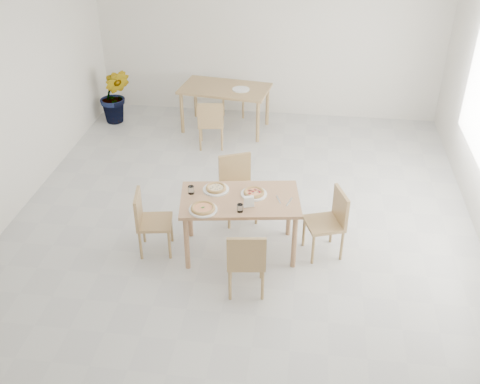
# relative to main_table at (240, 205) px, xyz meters

# --- Properties ---
(main_table) EXTENTS (1.47, 0.97, 0.75)m
(main_table) POSITION_rel_main_table_xyz_m (0.00, 0.00, 0.00)
(main_table) COLOR tan
(main_table) RESTS_ON ground
(chair_south) EXTENTS (0.46, 0.46, 0.83)m
(chair_south) POSITION_rel_main_table_xyz_m (0.17, -0.75, -0.18)
(chair_south) COLOR tan
(chair_south) RESTS_ON ground
(chair_north) EXTENTS (0.56, 0.56, 0.86)m
(chair_north) POSITION_rel_main_table_xyz_m (-0.14, 0.75, -0.16)
(chair_north) COLOR tan
(chair_north) RESTS_ON ground
(chair_west) EXTENTS (0.46, 0.46, 0.80)m
(chair_west) POSITION_rel_main_table_xyz_m (-1.08, -0.14, -0.19)
(chair_west) COLOR tan
(chair_west) RESTS_ON ground
(chair_east) EXTENTS (0.53, 0.53, 0.84)m
(chair_east) POSITION_rel_main_table_xyz_m (1.06, 0.12, -0.17)
(chair_east) COLOR tan
(chair_east) RESTS_ON ground
(plate_margherita) EXTENTS (0.32, 0.32, 0.02)m
(plate_margherita) POSITION_rel_main_table_xyz_m (-0.37, -0.30, 0.10)
(plate_margherita) COLOR white
(plate_margherita) RESTS_ON main_table
(plate_mushroom) EXTENTS (0.31, 0.31, 0.02)m
(plate_mushroom) POSITION_rel_main_table_xyz_m (-0.30, 0.14, 0.10)
(plate_mushroom) COLOR white
(plate_mushroom) RESTS_ON main_table
(plate_pepperoni) EXTENTS (0.31, 0.31, 0.02)m
(plate_pepperoni) POSITION_rel_main_table_xyz_m (0.15, 0.10, 0.10)
(plate_pepperoni) COLOR white
(plate_pepperoni) RESTS_ON main_table
(pizza_margherita) EXTENTS (0.32, 0.32, 0.03)m
(pizza_margherita) POSITION_rel_main_table_xyz_m (-0.37, -0.30, 0.12)
(pizza_margherita) COLOR #E3BC6B
(pizza_margherita) RESTS_ON plate_margherita
(pizza_mushroom) EXTENTS (0.28, 0.28, 0.03)m
(pizza_mushroom) POSITION_rel_main_table_xyz_m (-0.30, 0.14, 0.12)
(pizza_mushroom) COLOR #E3BC6B
(pizza_mushroom) RESTS_ON plate_mushroom
(pizza_pepperoni) EXTENTS (0.29, 0.29, 0.03)m
(pizza_pepperoni) POSITION_rel_main_table_xyz_m (0.15, 0.10, 0.13)
(pizza_pepperoni) COLOR #E3BC6B
(pizza_pepperoni) RESTS_ON plate_pepperoni
(tumbler_a) EXTENTS (0.07, 0.07, 0.09)m
(tumbler_a) POSITION_rel_main_table_xyz_m (0.04, -0.27, 0.14)
(tumbler_a) COLOR white
(tumbler_a) RESTS_ON main_table
(tumbler_b) EXTENTS (0.07, 0.07, 0.09)m
(tumbler_b) POSITION_rel_main_table_xyz_m (-0.58, 0.03, 0.14)
(tumbler_b) COLOR white
(tumbler_b) RESTS_ON main_table
(napkin_holder) EXTENTS (0.13, 0.10, 0.13)m
(napkin_holder) POSITION_rel_main_table_xyz_m (0.12, -0.16, 0.16)
(napkin_holder) COLOR silver
(napkin_holder) RESTS_ON main_table
(fork_a) EXTENTS (0.07, 0.19, 0.01)m
(fork_a) POSITION_rel_main_table_xyz_m (0.57, -0.01, 0.10)
(fork_a) COLOR silver
(fork_a) RESTS_ON main_table
(fork_b) EXTENTS (0.08, 0.17, 0.01)m
(fork_b) POSITION_rel_main_table_xyz_m (0.44, 0.03, 0.10)
(fork_b) COLOR silver
(fork_b) RESTS_ON main_table
(second_table) EXTENTS (1.56, 1.02, 0.75)m
(second_table) POSITION_rel_main_table_xyz_m (-0.70, 3.38, 0.01)
(second_table) COLOR tan
(second_table) RESTS_ON ground
(chair_back_s) EXTENTS (0.46, 0.46, 0.82)m
(chair_back_s) POSITION_rel_main_table_xyz_m (-0.82, 2.62, -0.18)
(chair_back_s) COLOR tan
(chair_back_s) RESTS_ON ground
(chair_back_n) EXTENTS (0.52, 0.52, 0.89)m
(chair_back_n) POSITION_rel_main_table_xyz_m (-0.59, 4.14, -0.14)
(chair_back_n) COLOR tan
(chair_back_n) RESTS_ON ground
(plate_empty) EXTENTS (0.28, 0.28, 0.02)m
(plate_empty) POSITION_rel_main_table_xyz_m (-0.42, 3.31, 0.10)
(plate_empty) COLOR white
(plate_empty) RESTS_ON second_table
(potted_plant) EXTENTS (0.59, 0.50, 0.99)m
(potted_plant) POSITION_rel_main_table_xyz_m (-2.64, 3.39, -0.16)
(potted_plant) COLOR #1F5F1C
(potted_plant) RESTS_ON ground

